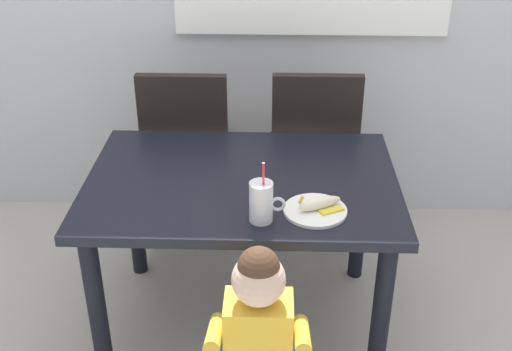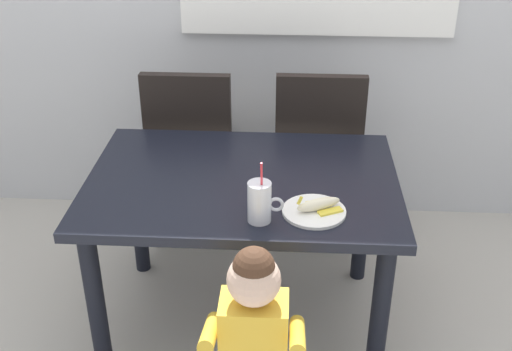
{
  "view_description": "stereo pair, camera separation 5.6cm",
  "coord_description": "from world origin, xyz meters",
  "px_view_note": "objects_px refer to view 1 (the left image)",
  "views": [
    {
      "loc": [
        0.13,
        -2.18,
        1.94
      ],
      "look_at": [
        0.06,
        -0.09,
        0.79
      ],
      "focal_mm": 44.43,
      "sensor_mm": 36.0,
      "label": 1
    },
    {
      "loc": [
        0.18,
        -2.18,
        1.94
      ],
      "look_at": [
        0.06,
        -0.09,
        0.79
      ],
      "focal_mm": 44.43,
      "sensor_mm": 36.0,
      "label": 2
    }
  ],
  "objects_px": {
    "milk_cup": "(261,204)",
    "snack_plate": "(315,211)",
    "dining_chair_right": "(313,146)",
    "toddler_standing": "(258,329)",
    "dining_table": "(242,202)",
    "dining_chair_left": "(188,147)",
    "peeled_banana": "(320,204)"
  },
  "relations": [
    {
      "from": "milk_cup",
      "to": "snack_plate",
      "type": "bearing_deg",
      "value": 17.55
    },
    {
      "from": "dining_chair_right",
      "to": "toddler_standing",
      "type": "xyz_separation_m",
      "value": [
        -0.24,
        -1.31,
        -0.02
      ]
    },
    {
      "from": "dining_chair_right",
      "to": "milk_cup",
      "type": "xyz_separation_m",
      "value": [
        -0.24,
        -0.98,
        0.26
      ]
    },
    {
      "from": "dining_chair_right",
      "to": "dining_table",
      "type": "bearing_deg",
      "value": 64.53
    },
    {
      "from": "dining_chair_right",
      "to": "milk_cup",
      "type": "bearing_deg",
      "value": 76.39
    },
    {
      "from": "dining_table",
      "to": "dining_chair_right",
      "type": "bearing_deg",
      "value": 64.53
    },
    {
      "from": "dining_chair_left",
      "to": "peeled_banana",
      "type": "bearing_deg",
      "value": 123.92
    },
    {
      "from": "dining_chair_left",
      "to": "milk_cup",
      "type": "bearing_deg",
      "value": 112.14
    },
    {
      "from": "dining_chair_left",
      "to": "peeled_banana",
      "type": "xyz_separation_m",
      "value": [
        0.6,
        -0.89,
        0.22
      ]
    },
    {
      "from": "toddler_standing",
      "to": "snack_plate",
      "type": "relative_size",
      "value": 3.64
    },
    {
      "from": "dining_table",
      "to": "milk_cup",
      "type": "relative_size",
      "value": 4.93
    },
    {
      "from": "toddler_standing",
      "to": "milk_cup",
      "type": "height_order",
      "value": "milk_cup"
    },
    {
      "from": "dining_chair_left",
      "to": "dining_table",
      "type": "bearing_deg",
      "value": 114.98
    },
    {
      "from": "dining_chair_left",
      "to": "toddler_standing",
      "type": "height_order",
      "value": "dining_chair_left"
    },
    {
      "from": "snack_plate",
      "to": "peeled_banana",
      "type": "distance_m",
      "value": 0.03
    },
    {
      "from": "dining_chair_left",
      "to": "milk_cup",
      "type": "height_order",
      "value": "milk_cup"
    },
    {
      "from": "toddler_standing",
      "to": "peeled_banana",
      "type": "distance_m",
      "value": 0.51
    },
    {
      "from": "snack_plate",
      "to": "peeled_banana",
      "type": "relative_size",
      "value": 1.31
    },
    {
      "from": "milk_cup",
      "to": "dining_chair_left",
      "type": "bearing_deg",
      "value": 112.14
    },
    {
      "from": "dining_chair_left",
      "to": "dining_chair_right",
      "type": "xyz_separation_m",
      "value": [
        0.63,
        0.02,
        0.0
      ]
    },
    {
      "from": "milk_cup",
      "to": "dining_chair_right",
      "type": "bearing_deg",
      "value": 76.39
    },
    {
      "from": "dining_table",
      "to": "peeled_banana",
      "type": "relative_size",
      "value": 6.98
    },
    {
      "from": "dining_table",
      "to": "dining_chair_right",
      "type": "relative_size",
      "value": 1.28
    },
    {
      "from": "dining_chair_left",
      "to": "dining_chair_right",
      "type": "distance_m",
      "value": 0.63
    },
    {
      "from": "dining_chair_left",
      "to": "toddler_standing",
      "type": "bearing_deg",
      "value": 106.82
    },
    {
      "from": "milk_cup",
      "to": "peeled_banana",
      "type": "bearing_deg",
      "value": 18.03
    },
    {
      "from": "dining_table",
      "to": "milk_cup",
      "type": "bearing_deg",
      "value": -74.37
    },
    {
      "from": "dining_table",
      "to": "dining_chair_left",
      "type": "bearing_deg",
      "value": 114.98
    },
    {
      "from": "dining_table",
      "to": "peeled_banana",
      "type": "bearing_deg",
      "value": -38.74
    },
    {
      "from": "milk_cup",
      "to": "peeled_banana",
      "type": "distance_m",
      "value": 0.22
    },
    {
      "from": "dining_table",
      "to": "peeled_banana",
      "type": "height_order",
      "value": "peeled_banana"
    },
    {
      "from": "peeled_banana",
      "to": "dining_table",
      "type": "bearing_deg",
      "value": 141.26
    }
  ]
}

